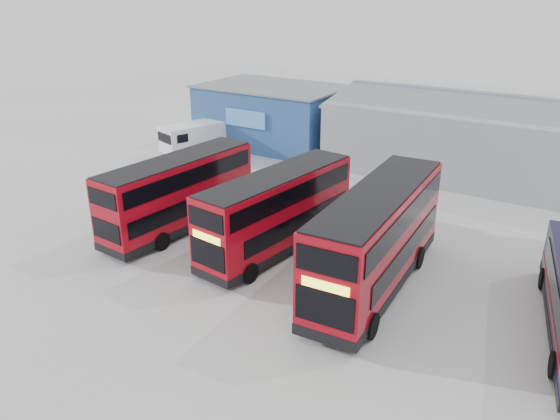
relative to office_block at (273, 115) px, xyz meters
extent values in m
plane|color=#ACACA6|center=(14.00, -17.99, -2.58)|extent=(120.00, 120.00, 0.00)
cube|color=navy|center=(0.00, 0.01, -0.08)|extent=(12.00, 8.00, 5.00)
cube|color=slate|center=(0.00, 0.01, 2.47)|extent=(12.30, 8.30, 0.15)
cube|color=#559BF2|center=(0.00, -4.09, 0.42)|extent=(3.96, 0.15, 1.40)
cube|color=gray|center=(22.00, 2.01, -0.08)|extent=(30.00, 12.00, 5.00)
cube|color=slate|center=(22.00, -0.79, 2.67)|extent=(30.50, 6.33, 1.29)
cube|color=slate|center=(22.00, 4.80, 2.67)|extent=(30.50, 6.33, 1.29)
cube|color=#9D0916|center=(5.84, -18.55, -0.31)|extent=(3.02, 10.18, 3.88)
cube|color=black|center=(5.84, -18.55, -2.05)|extent=(3.06, 10.22, 0.43)
cube|color=black|center=(7.03, -19.01, -0.76)|extent=(0.58, 8.51, 0.91)
cube|color=black|center=(4.60, -18.86, -0.76)|extent=(0.58, 8.51, 0.91)
cube|color=black|center=(7.05, -18.63, 0.87)|extent=(0.64, 9.46, 0.91)
cube|color=black|center=(4.62, -18.48, 0.87)|extent=(0.64, 9.46, 0.91)
cube|color=black|center=(6.15, -13.52, -0.86)|extent=(2.15, 0.18, 1.29)
cube|color=black|center=(6.15, -13.52, 0.87)|extent=(2.15, 0.18, 0.91)
cube|color=#FBFF35|center=(6.15, -13.51, 0.01)|extent=(1.72, 0.15, 0.34)
cube|color=black|center=(5.52, -23.59, -0.86)|extent=(2.11, 0.18, 1.05)
cube|color=black|center=(5.52, -23.59, 0.87)|extent=(2.11, 0.18, 0.86)
cube|color=black|center=(5.84, -18.55, 1.65)|extent=(2.87, 10.03, 0.10)
cylinder|color=black|center=(7.20, -15.14, -2.08)|extent=(0.37, 1.01, 1.00)
cylinder|color=black|center=(4.91, -14.99, -2.08)|extent=(0.37, 1.01, 1.00)
cylinder|color=black|center=(6.83, -21.16, -2.08)|extent=(0.37, 1.01, 1.00)
cylinder|color=black|center=(4.53, -21.01, -2.08)|extent=(0.37, 1.01, 1.00)
cube|color=#9D0916|center=(12.04, -17.84, -0.29)|extent=(3.47, 10.30, 3.90)
cube|color=black|center=(12.04, -17.84, -2.05)|extent=(3.51, 10.34, 0.43)
cube|color=black|center=(10.87, -17.33, -0.75)|extent=(0.96, 8.52, 0.91)
cube|color=black|center=(13.30, -17.59, -0.75)|extent=(0.96, 8.52, 0.91)
cube|color=black|center=(10.83, -17.71, 0.88)|extent=(1.07, 9.48, 0.91)
cube|color=black|center=(13.26, -17.97, 0.88)|extent=(1.07, 9.48, 0.91)
cube|color=black|center=(11.50, -22.88, -0.85)|extent=(2.16, 0.28, 1.30)
cube|color=black|center=(11.50, -22.88, 0.88)|extent=(2.16, 0.28, 0.91)
cube|color=#FBFF35|center=(11.50, -22.89, 0.02)|extent=(1.73, 0.22, 0.34)
cube|color=black|center=(12.58, -12.80, -0.85)|extent=(2.11, 0.27, 1.06)
cube|color=black|center=(12.58, -12.80, 0.88)|extent=(2.11, 0.27, 0.87)
cube|color=black|center=(12.04, -17.84, 1.67)|extent=(3.31, 10.14, 0.10)
cylinder|color=black|center=(10.52, -21.21, -2.08)|extent=(0.41, 1.03, 1.00)
cylinder|color=black|center=(12.81, -21.45, -2.08)|extent=(0.41, 1.03, 1.00)
cylinder|color=black|center=(11.16, -15.18, -2.08)|extent=(0.41, 1.03, 1.00)
cylinder|color=black|center=(13.46, -15.43, -2.08)|extent=(0.41, 1.03, 1.00)
cube|color=#9D0916|center=(17.93, -18.60, -0.03)|extent=(3.41, 11.43, 4.35)
cube|color=black|center=(17.93, -18.60, -1.99)|extent=(3.46, 11.47, 0.48)
cube|color=black|center=(16.54, -18.26, -0.54)|extent=(0.67, 9.54, 1.02)
cube|color=black|center=(19.26, -18.08, -0.54)|extent=(0.67, 9.54, 1.02)
cube|color=black|center=(16.57, -18.69, 1.29)|extent=(0.74, 10.62, 1.02)
cube|color=black|center=(19.29, -18.51, 1.29)|extent=(0.74, 10.62, 1.02)
cube|color=black|center=(18.30, -24.25, -0.65)|extent=(2.42, 0.21, 1.45)
cube|color=black|center=(18.30, -24.25, 1.29)|extent=(2.42, 0.21, 1.02)
cube|color=#FBFF35|center=(18.30, -24.26, 0.32)|extent=(1.93, 0.17, 0.38)
cube|color=black|center=(17.56, -12.95, -0.65)|extent=(2.36, 0.21, 1.18)
cube|color=black|center=(17.56, -12.95, 1.29)|extent=(2.36, 0.21, 0.97)
cube|color=black|center=(17.93, -18.60, 2.17)|extent=(3.24, 11.26, 0.11)
cylinder|color=black|center=(16.90, -22.60, -2.02)|extent=(0.42, 1.14, 1.12)
cylinder|color=black|center=(19.47, -22.43, -2.02)|extent=(0.42, 1.14, 1.12)
cylinder|color=black|center=(16.46, -15.84, -2.02)|extent=(0.42, 1.14, 1.12)
cylinder|color=black|center=(19.03, -15.68, -2.02)|extent=(0.42, 1.14, 1.12)
cube|color=black|center=(25.40, -18.45, -0.57)|extent=(1.84, 8.62, 0.91)
cylinder|color=black|center=(24.64, -14.51, -2.08)|extent=(0.50, 1.04, 0.99)
cylinder|color=black|center=(26.01, -21.06, -2.08)|extent=(0.50, 1.04, 0.99)
cube|color=white|center=(-3.94, -6.06, -1.19)|extent=(3.74, 5.98, 2.12)
cube|color=black|center=(-4.75, -8.74, -0.85)|extent=(1.94, 0.63, 0.78)
cube|color=black|center=(-5.54, -7.44, -0.85)|extent=(0.34, 0.98, 0.67)
cube|color=black|center=(-3.37, -8.09, -0.85)|extent=(0.34, 0.98, 0.67)
cylinder|color=black|center=(-5.51, -7.56, -2.18)|extent=(0.49, 0.85, 0.80)
cylinder|color=black|center=(-3.46, -8.18, -2.18)|extent=(0.49, 0.85, 0.80)
cylinder|color=black|center=(-4.42, -3.93, -2.18)|extent=(0.49, 0.85, 0.80)
cylinder|color=black|center=(-2.37, -4.55, -2.18)|extent=(0.49, 0.85, 0.80)
camera|label=1|loc=(26.32, -39.82, 10.53)|focal=35.00mm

